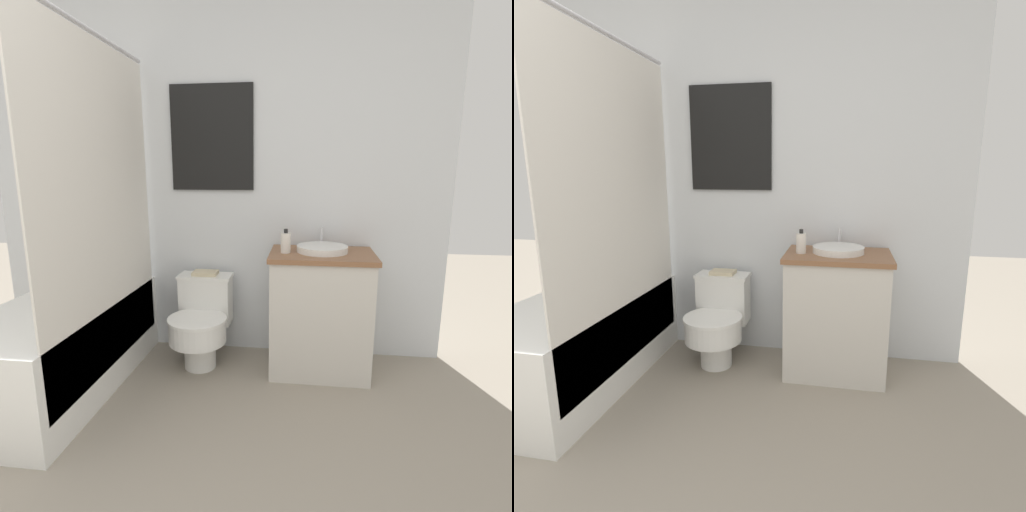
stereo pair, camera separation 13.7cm
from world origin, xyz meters
The scene contains 7 objects.
wall_back centered at (0.00, 2.33, 1.26)m, with size 3.19×0.07×2.50m.
shower_area centered at (-0.75, 1.64, 0.30)m, with size 0.66×1.34×1.98m.
toilet centered at (-0.01, 2.04, 0.31)m, with size 0.38×0.52×0.58m.
vanity centered at (0.77, 2.06, 0.39)m, with size 0.65×0.48×0.78m.
sink centered at (0.77, 2.08, 0.80)m, with size 0.32×0.35×0.13m.
soap_bottle centered at (0.54, 2.02, 0.85)m, with size 0.06×0.06×0.15m.
book_on_tank centered at (-0.01, 2.17, 0.60)m, with size 0.17×0.12×0.02m.
Camera 2 is at (0.80, -0.38, 1.29)m, focal length 28.00 mm.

